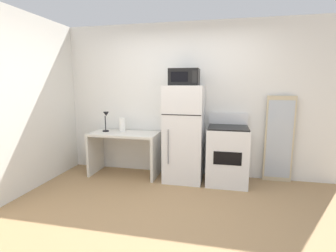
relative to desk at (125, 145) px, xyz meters
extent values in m
plane|color=#9E7A51|center=(1.03, -1.34, -0.52)|extent=(12.00, 12.00, 0.00)
cube|color=white|center=(1.03, 0.36, 0.78)|extent=(5.00, 0.10, 2.60)
cube|color=silver|center=(0.00, 0.00, 0.21)|extent=(1.17, 0.57, 0.04)
cube|color=silver|center=(-0.56, 0.00, -0.17)|extent=(0.04, 0.57, 0.71)
cube|color=silver|center=(0.56, 0.00, -0.17)|extent=(0.04, 0.57, 0.71)
cylinder|color=black|center=(-0.36, 0.04, 0.23)|extent=(0.11, 0.11, 0.02)
cylinder|color=black|center=(-0.36, 0.04, 0.37)|extent=(0.02, 0.02, 0.26)
cone|color=black|center=(-0.33, 0.02, 0.54)|extent=(0.10, 0.10, 0.08)
cylinder|color=white|center=(-0.08, 0.11, 0.35)|extent=(0.11, 0.11, 0.24)
cube|color=white|center=(1.04, -0.01, 0.25)|extent=(0.62, 0.59, 1.56)
cube|color=black|center=(1.04, -0.31, 0.60)|extent=(0.60, 0.00, 0.01)
cylinder|color=gray|center=(0.85, -0.32, 0.10)|extent=(0.02, 0.02, 0.55)
cube|color=black|center=(1.04, -0.03, 1.16)|extent=(0.46, 0.34, 0.26)
cube|color=black|center=(0.99, -0.20, 1.16)|extent=(0.26, 0.01, 0.15)
cube|color=black|center=(1.22, -0.20, 1.16)|extent=(0.07, 0.01, 0.18)
cube|color=white|center=(1.74, -0.01, -0.07)|extent=(0.64, 0.60, 0.90)
cube|color=black|center=(1.74, -0.01, 0.39)|extent=(0.61, 0.58, 0.02)
cube|color=white|center=(1.74, 0.27, 0.49)|extent=(0.64, 0.04, 0.18)
cube|color=black|center=(1.74, -0.32, -0.03)|extent=(0.41, 0.01, 0.20)
cube|color=#C6B793|center=(2.55, 0.25, 0.18)|extent=(0.44, 0.03, 1.40)
cube|color=#B2BCC6|center=(2.55, 0.23, 0.18)|extent=(0.39, 0.00, 1.26)
camera|label=1|loc=(1.66, -4.00, 1.05)|focal=26.90mm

